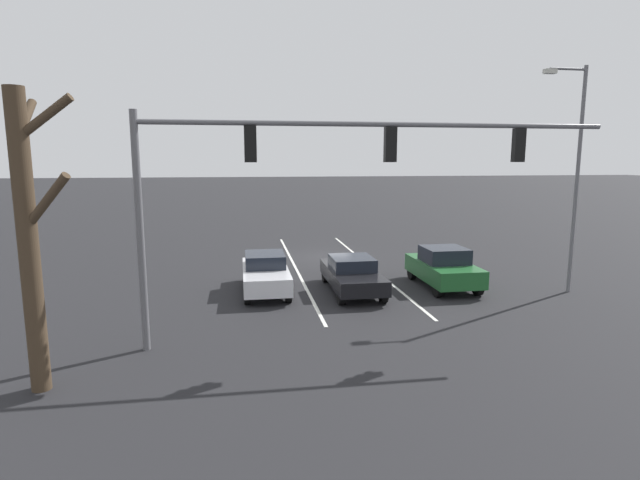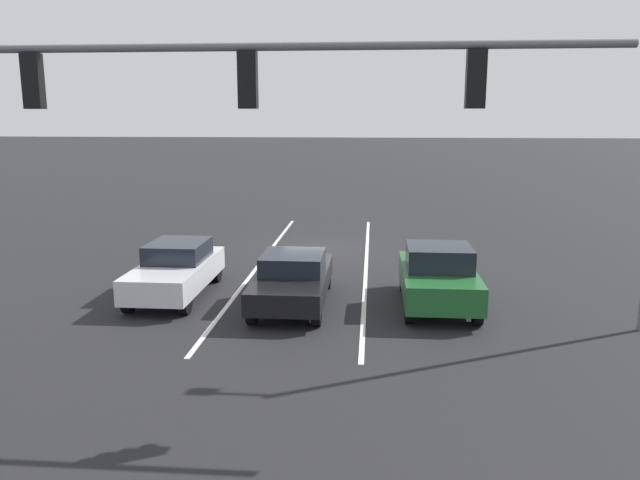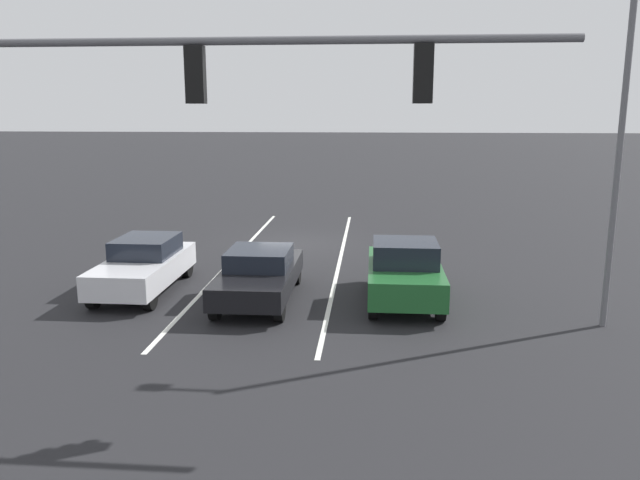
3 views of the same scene
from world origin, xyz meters
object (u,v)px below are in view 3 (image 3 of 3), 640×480
(car_darkgreen_leftlane_front, at_px, (404,272))
(car_black_midlane_front, at_px, (259,274))
(street_lamp_left_shoulder, at_px, (615,114))
(traffic_signal_gantry, at_px, (71,110))
(car_silver_rightlane_front, at_px, (144,264))

(car_darkgreen_leftlane_front, distance_m, car_black_midlane_front, 3.79)
(car_darkgreen_leftlane_front, bearing_deg, street_lamp_left_shoulder, 161.25)
(car_black_midlane_front, distance_m, street_lamp_left_shoulder, 9.22)
(car_darkgreen_leftlane_front, height_order, street_lamp_left_shoulder, street_lamp_left_shoulder)
(car_darkgreen_leftlane_front, bearing_deg, car_black_midlane_front, 1.97)
(car_darkgreen_leftlane_front, distance_m, traffic_signal_gantry, 8.96)
(car_silver_rightlane_front, relative_size, street_lamp_left_shoulder, 0.51)
(car_darkgreen_leftlane_front, bearing_deg, traffic_signal_gantry, 39.64)
(car_silver_rightlane_front, xyz_separation_m, street_lamp_left_shoulder, (-11.46, 1.92, 4.08))
(traffic_signal_gantry, xyz_separation_m, street_lamp_left_shoulder, (-10.48, -3.60, -0.10))
(car_silver_rightlane_front, distance_m, street_lamp_left_shoulder, 12.32)
(street_lamp_left_shoulder, bearing_deg, traffic_signal_gantry, 18.93)
(traffic_signal_gantry, bearing_deg, car_black_midlane_front, -115.35)
(street_lamp_left_shoulder, bearing_deg, car_silver_rightlane_front, -9.53)
(car_black_midlane_front, height_order, traffic_signal_gantry, traffic_signal_gantry)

